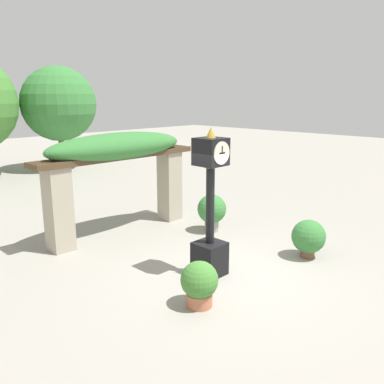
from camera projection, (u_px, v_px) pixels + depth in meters
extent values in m
plane|color=gray|center=(227.00, 273.00, 8.34)|extent=(60.00, 60.00, 0.00)
cube|color=black|center=(210.00, 258.00, 8.24)|extent=(0.56, 0.56, 0.69)
cylinder|color=black|center=(210.00, 206.00, 7.98)|extent=(0.17, 0.17, 1.53)
cylinder|color=gold|center=(211.00, 166.00, 7.79)|extent=(0.27, 0.27, 0.04)
cube|color=black|center=(211.00, 152.00, 7.73)|extent=(0.53, 0.53, 0.53)
cylinder|color=beige|center=(222.00, 153.00, 7.54)|extent=(0.43, 0.02, 0.43)
cylinder|color=beige|center=(200.00, 150.00, 7.91)|extent=(0.43, 0.02, 0.43)
cube|color=black|center=(222.00, 153.00, 7.53)|extent=(0.15, 0.01, 0.02)
cube|color=black|center=(222.00, 150.00, 7.52)|extent=(0.02, 0.01, 0.14)
cone|color=gold|center=(211.00, 132.00, 7.64)|extent=(0.18, 0.18, 0.21)
cube|color=#A89E89|center=(58.00, 209.00, 9.38)|extent=(0.52, 0.52, 1.99)
cube|color=#A89E89|center=(170.00, 186.00, 11.80)|extent=(0.52, 0.52, 1.99)
cube|color=#4C3823|center=(125.00, 157.00, 10.17)|extent=(4.61, 0.11, 0.14)
cube|color=#4C3823|center=(121.00, 156.00, 10.28)|extent=(4.61, 0.11, 0.14)
cube|color=#4C3823|center=(117.00, 156.00, 10.40)|extent=(4.61, 0.11, 0.14)
cube|color=#4C3823|center=(113.00, 155.00, 10.52)|extent=(4.61, 0.11, 0.14)
ellipsoid|color=#387A38|center=(118.00, 146.00, 10.29)|extent=(3.99, 1.12, 0.70)
cylinder|color=#B26B4C|center=(199.00, 299.00, 7.04)|extent=(0.46, 0.46, 0.24)
sphere|color=#427F33|center=(199.00, 280.00, 6.96)|extent=(0.66, 0.66, 0.66)
cylinder|color=brown|center=(307.00, 253.00, 9.17)|extent=(0.31, 0.31, 0.21)
sphere|color=#387A38|center=(309.00, 236.00, 9.08)|extent=(0.76, 0.76, 0.76)
cylinder|color=gray|center=(212.00, 225.00, 10.90)|extent=(0.37, 0.37, 0.33)
sphere|color=#387A38|center=(212.00, 209.00, 10.79)|extent=(0.77, 0.77, 0.77)
cylinder|color=brown|center=(62.00, 150.00, 19.82)|extent=(0.28, 0.28, 1.92)
sphere|color=#387A38|center=(59.00, 104.00, 19.31)|extent=(3.53, 3.53, 3.53)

